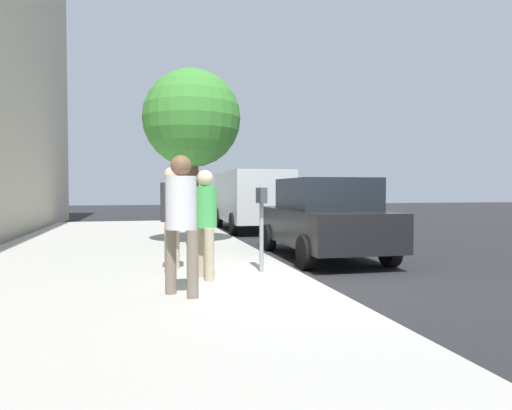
# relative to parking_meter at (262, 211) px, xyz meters

# --- Properties ---
(ground_plane) EXTENTS (80.00, 80.00, 0.00)m
(ground_plane) POSITION_rel_parking_meter_xyz_m (-0.50, -0.62, -1.17)
(ground_plane) COLOR #232326
(ground_plane) RESTS_ON ground
(sidewalk_slab) EXTENTS (28.00, 6.00, 0.15)m
(sidewalk_slab) POSITION_rel_parking_meter_xyz_m (-0.50, 2.38, -1.09)
(sidewalk_slab) COLOR #A8A59E
(sidewalk_slab) RESTS_ON ground_plane
(parking_meter) EXTENTS (0.36, 0.12, 1.41)m
(parking_meter) POSITION_rel_parking_meter_xyz_m (0.00, 0.00, 0.00)
(parking_meter) COLOR gray
(parking_meter) RESTS_ON sidewalk_slab
(pedestrian_at_meter) EXTENTS (0.51, 0.37, 1.68)m
(pedestrian_at_meter) POSITION_rel_parking_meter_xyz_m (-0.39, 1.00, -0.04)
(pedestrian_at_meter) COLOR tan
(pedestrian_at_meter) RESTS_ON sidewalk_slab
(pedestrian_bystander) EXTENTS (0.45, 0.41, 1.82)m
(pedestrian_bystander) POSITION_rel_parking_meter_xyz_m (-1.47, 1.44, 0.07)
(pedestrian_bystander) COLOR #726656
(pedestrian_bystander) RESTS_ON sidewalk_slab
(parking_officer) EXTENTS (0.51, 0.38, 1.76)m
(parking_officer) POSITION_rel_parking_meter_xyz_m (0.47, 1.45, 0.02)
(parking_officer) COLOR tan
(parking_officer) RESTS_ON sidewalk_slab
(parked_sedan_near) EXTENTS (4.43, 2.03, 1.77)m
(parked_sedan_near) POSITION_rel_parking_meter_xyz_m (2.16, -1.97, -0.27)
(parked_sedan_near) COLOR black
(parked_sedan_near) RESTS_ON ground_plane
(parked_van_far) EXTENTS (5.23, 2.17, 2.18)m
(parked_van_far) POSITION_rel_parking_meter_xyz_m (9.35, -1.97, 0.09)
(parked_van_far) COLOR silver
(parked_van_far) RESTS_ON ground_plane
(street_tree) EXTENTS (2.43, 2.43, 4.37)m
(street_tree) POSITION_rel_parking_meter_xyz_m (4.20, 0.72, 2.11)
(street_tree) COLOR brown
(street_tree) RESTS_ON sidewalk_slab
(traffic_signal) EXTENTS (0.24, 0.44, 3.60)m
(traffic_signal) POSITION_rel_parking_meter_xyz_m (9.45, 0.14, 1.41)
(traffic_signal) COLOR black
(traffic_signal) RESTS_ON sidewalk_slab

